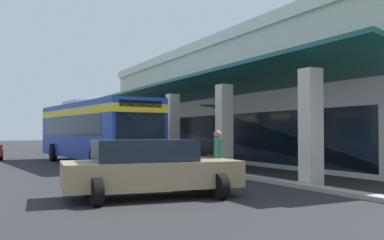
% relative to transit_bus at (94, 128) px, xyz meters
% --- Properties ---
extents(ground, '(120.00, 120.00, 0.00)m').
position_rel_transit_bus_xyz_m(ground, '(-3.37, 8.10, -1.85)').
color(ground, '#262628').
extents(curb_strip, '(37.12, 0.50, 0.12)m').
position_rel_transit_bus_xyz_m(curb_strip, '(-0.89, 3.13, -1.79)').
color(curb_strip, '#9E998E').
rests_on(curb_strip, ground).
extents(plaza_building, '(31.23, 15.73, 7.22)m').
position_rel_transit_bus_xyz_m(plaza_building, '(-0.89, 12.75, 1.76)').
color(plaza_building, beige).
rests_on(plaza_building, ground).
extents(transit_bus, '(11.40, 3.60, 3.34)m').
position_rel_transit_bus_xyz_m(transit_bus, '(0.00, 0.00, 0.00)').
color(transit_bus, '#193D9E').
rests_on(transit_bus, ground).
extents(parked_sedan_tan, '(2.82, 4.60, 1.47)m').
position_rel_transit_bus_xyz_m(parked_sedan_tan, '(11.99, -1.65, -1.10)').
color(parked_sedan_tan, '#9E845B').
rests_on(parked_sedan_tan, ground).
extents(pedestrian, '(0.56, 0.49, 1.71)m').
position_rel_transit_bus_xyz_m(pedestrian, '(11.64, 0.57, -0.89)').
color(pedestrian, '#726651').
rests_on(pedestrian, ground).
extents(potted_palm, '(1.84, 1.66, 2.93)m').
position_rel_transit_bus_xyz_m(potted_palm, '(5.14, 4.47, -1.17)').
color(potted_palm, brown).
rests_on(potted_palm, ground).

